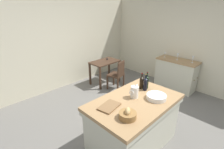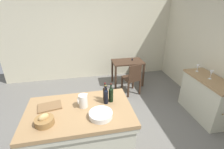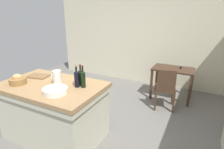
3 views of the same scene
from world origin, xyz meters
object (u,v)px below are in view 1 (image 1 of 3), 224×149
(wash_bowl, at_px, (156,97))
(wine_glass_far_left, at_px, (193,58))
(side_cabinet, at_px, (176,74))
(wine_glass_middle, at_px, (165,54))
(wine_bottle_green, at_px, (145,84))
(writing_desk, at_px, (105,65))
(wine_bottle_amber, at_px, (141,82))
(wine_glass_left, at_px, (178,56))
(island_table, at_px, (134,121))
(cutting_board, at_px, (109,106))
(bread_basket, at_px, (128,115))
(wine_bottle_dark, at_px, (147,82))
(wooden_chair, at_px, (117,74))
(pitcher, at_px, (134,92))

(wash_bowl, relative_size, wine_glass_far_left, 1.75)
(side_cabinet, relative_size, wine_glass_far_left, 6.24)
(side_cabinet, distance_m, wine_glass_middle, 0.69)
(wash_bowl, relative_size, wine_bottle_green, 1.02)
(writing_desk, bearing_deg, wine_bottle_amber, -115.63)
(wine_glass_left, bearing_deg, island_table, -168.64)
(side_cabinet, bearing_deg, wine_bottle_amber, -171.63)
(cutting_board, relative_size, wine_bottle_green, 1.06)
(island_table, xyz_separation_m, bread_basket, (-0.45, -0.22, 0.48))
(bread_basket, xyz_separation_m, wine_bottle_dark, (0.96, 0.34, 0.08))
(wine_glass_left, bearing_deg, wine_bottle_dark, -169.32)
(wine_bottle_amber, bearing_deg, wooden_chair, 57.37)
(island_table, height_order, side_cabinet, island_table)
(wine_bottle_amber, bearing_deg, bread_basket, -155.26)
(island_table, bearing_deg, wine_bottle_green, 12.96)
(wooden_chair, height_order, cutting_board, cutting_board)
(wash_bowl, distance_m, wine_bottle_amber, 0.43)
(wine_bottle_dark, bearing_deg, cutting_board, 178.07)
(writing_desk, xyz_separation_m, pitcher, (-1.37, -2.23, 0.40))
(wooden_chair, height_order, wine_glass_middle, wine_glass_middle)
(writing_desk, distance_m, wine_glass_middle, 1.88)
(writing_desk, relative_size, pitcher, 3.66)
(wooden_chair, xyz_separation_m, wine_glass_middle, (1.26, -0.78, 0.53))
(wine_bottle_dark, relative_size, wine_glass_left, 1.74)
(writing_desk, height_order, wine_glass_left, wine_glass_left)
(pitcher, relative_size, wine_glass_far_left, 1.31)
(side_cabinet, height_order, wine_glass_middle, wine_glass_middle)
(wash_bowl, bearing_deg, wine_glass_middle, 25.84)
(bread_basket, xyz_separation_m, cutting_board, (0.01, 0.38, -0.04))
(writing_desk, distance_m, wine_bottle_amber, 2.38)
(writing_desk, xyz_separation_m, wooden_chair, (-0.04, -0.59, -0.14))
(wooden_chair, distance_m, wine_bottle_dark, 1.91)
(wine_bottle_green, xyz_separation_m, wine_glass_far_left, (2.29, 0.03, -0.01))
(writing_desk, xyz_separation_m, bread_basket, (-1.89, -2.52, 0.35))
(pitcher, bearing_deg, writing_desk, 58.42)
(wash_bowl, bearing_deg, wine_glass_far_left, 8.04)
(writing_desk, distance_m, wine_glass_far_left, 2.55)
(cutting_board, relative_size, wine_glass_middle, 2.18)
(writing_desk, height_order, wine_bottle_dark, wine_bottle_dark)
(writing_desk, height_order, wash_bowl, wash_bowl)
(side_cabinet, distance_m, wine_glass_left, 0.58)
(cutting_board, bearing_deg, bread_basket, -91.76)
(bread_basket, relative_size, wine_glass_middle, 1.57)
(island_table, bearing_deg, pitcher, 46.40)
(bread_basket, bearing_deg, island_table, 25.67)
(wine_bottle_dark, distance_m, wine_glass_middle, 2.30)
(wine_bottle_green, bearing_deg, wine_bottle_dark, 20.08)
(cutting_board, bearing_deg, wine_glass_far_left, -0.68)
(wine_bottle_green, height_order, wine_glass_far_left, wine_bottle_green)
(bread_basket, xyz_separation_m, wine_glass_middle, (3.11, 1.15, 0.04))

